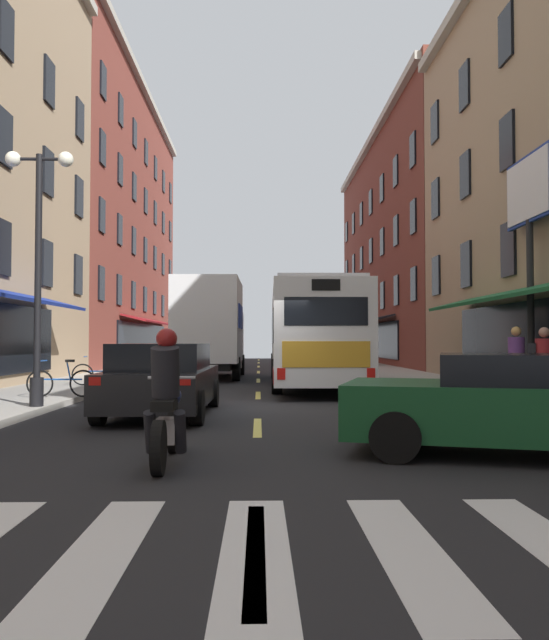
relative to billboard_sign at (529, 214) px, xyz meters
The scene contains 16 objects.
ground_plane 8.71m from the billboard_sign, 167.03° to the right, with size 34.80×80.00×0.10m, color black.
lane_centre_dashes 8.73m from the billboard_sign, 165.12° to the right, with size 0.14×73.90×0.01m.
crosswalk_near 14.42m from the billboard_sign, 121.24° to the right, with size 7.10×2.80×0.01m.
sidewalk_right 5.13m from the billboard_sign, 125.31° to the right, with size 3.00×80.00×0.14m, color #A39E93.
billboard_sign is the anchor object (origin of this frame).
transit_bus 8.17m from the billboard_sign, 134.36° to the left, with size 2.80×12.30×3.24m.
box_truck 13.25m from the billboard_sign, 133.69° to the left, with size 2.56×7.17×3.85m.
sedan_near 10.40m from the billboard_sign, 159.73° to the right, with size 2.05×4.65×1.45m.
sedan_mid 9.70m from the billboard_sign, 113.72° to the right, with size 4.92×3.08×1.33m.
sedan_far 21.63m from the billboard_sign, 115.76° to the left, with size 2.01×4.40×1.36m.
motorcycle_rider 12.40m from the billboard_sign, 134.21° to the right, with size 0.62×2.07×1.66m.
bicycle_near 13.15m from the billboard_sign, 163.58° to the left, with size 1.71×0.48×0.91m.
bicycle_mid 12.59m from the billboard_sign, behind, with size 1.71×0.48×0.91m.
pedestrian_near 5.13m from the billboard_sign, 109.55° to the right, with size 0.52×0.44×1.65m.
pedestrian_mid 4.41m from the billboard_sign, 121.39° to the right, with size 0.36×0.36×1.69m.
street_lamp_twin 12.12m from the billboard_sign, 166.32° to the right, with size 1.42×0.32×5.36m.
Camera 1 is at (0.02, -14.62, 1.50)m, focal length 35.71 mm.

